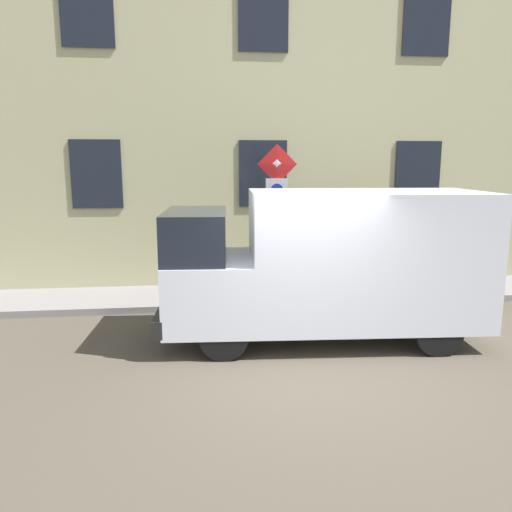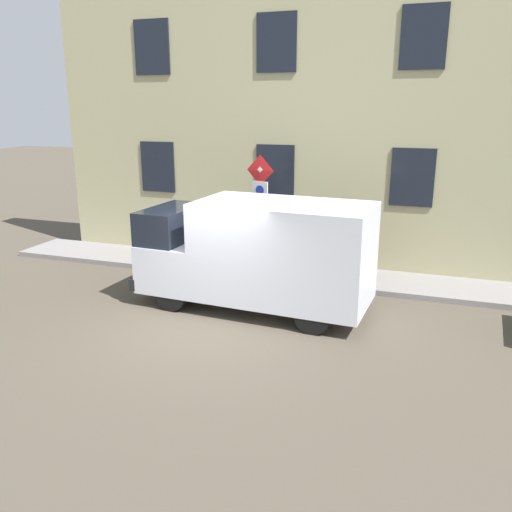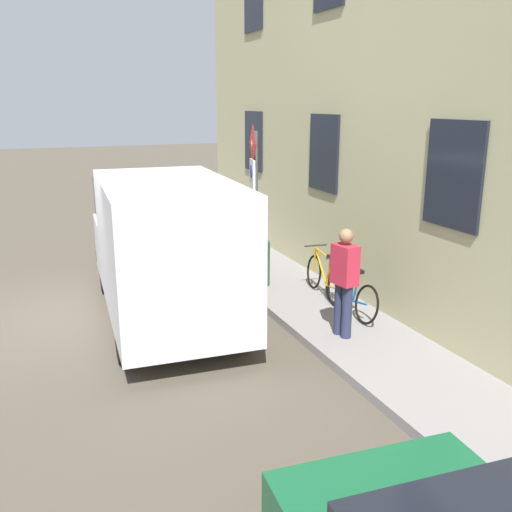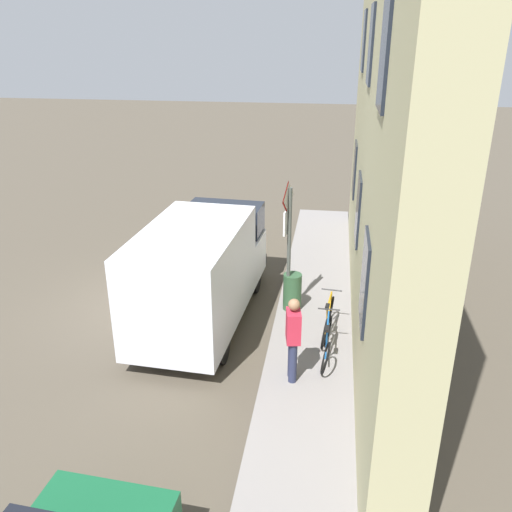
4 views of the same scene
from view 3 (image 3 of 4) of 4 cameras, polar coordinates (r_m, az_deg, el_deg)
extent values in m
plane|color=#4B4338|center=(10.58, -17.93, -5.79)|extent=(80.00, 80.00, 0.00)
cube|color=gray|center=(11.53, 2.72, -2.92)|extent=(1.77, 15.49, 0.14)
cube|color=tan|center=(11.53, 8.87, 17.93)|extent=(0.70, 13.49, 8.46)
cube|color=black|center=(8.35, 19.46, 7.78)|extent=(0.06, 1.10, 1.50)
cube|color=black|center=(11.38, 6.92, 10.35)|extent=(0.06, 1.10, 1.50)
cube|color=black|center=(14.72, -0.23, 11.59)|extent=(0.06, 1.10, 1.50)
cylinder|color=#474C47|center=(10.80, -0.05, 4.54)|extent=(0.09, 0.09, 3.03)
pyramid|color=silver|center=(10.62, -0.48, 11.24)|extent=(0.15, 0.50, 0.50)
pyramid|color=red|center=(10.62, -0.45, 11.24)|extent=(0.14, 0.55, 0.56)
cube|color=white|center=(10.67, -0.37, 8.30)|extent=(0.14, 0.44, 0.56)
cylinder|color=#1933B2|center=(10.66, -0.50, 8.61)|extent=(0.06, 0.24, 0.24)
cube|color=silver|center=(9.16, -8.83, 0.81)|extent=(2.22, 3.91, 2.18)
cube|color=silver|center=(11.78, -10.99, 1.29)|extent=(2.08, 1.52, 1.10)
cube|color=black|center=(11.81, -11.36, 5.76)|extent=(1.98, 1.09, 0.84)
cube|color=black|center=(12.60, -11.40, 0.44)|extent=(2.01, 0.28, 0.28)
cylinder|color=black|center=(11.61, -15.00, -1.71)|extent=(0.27, 0.77, 0.76)
cylinder|color=black|center=(11.83, -6.49, -0.94)|extent=(0.27, 0.77, 0.76)
cylinder|color=black|center=(8.48, -13.27, -8.03)|extent=(0.27, 0.77, 0.76)
cylinder|color=black|center=(8.78, -1.71, -6.75)|extent=(0.27, 0.77, 0.76)
torus|color=black|center=(10.28, 8.07, -3.00)|extent=(0.19, 0.66, 0.65)
torus|color=black|center=(9.44, 11.18, -4.86)|extent=(0.19, 0.66, 0.65)
cylinder|color=#185CAC|center=(9.94, 9.06, -2.44)|extent=(0.05, 0.60, 0.60)
cylinder|color=#185CAC|center=(9.80, 9.35, -1.05)|extent=(0.05, 0.73, 0.07)
cylinder|color=#185CAC|center=(9.65, 10.14, -3.15)|extent=(0.04, 0.19, 0.55)
cylinder|color=#185CAC|center=(9.62, 10.49, -4.69)|extent=(0.04, 0.43, 0.12)
cylinder|color=#185CAC|center=(10.19, 8.19, -1.72)|extent=(0.04, 0.09, 0.50)
cube|color=black|center=(9.50, 10.46, -1.49)|extent=(0.08, 0.20, 0.06)
cylinder|color=#262626|center=(10.08, 8.33, -0.15)|extent=(0.46, 0.04, 0.03)
torus|color=black|center=(11.06, 5.91, -1.60)|extent=(0.18, 0.67, 0.66)
torus|color=black|center=(10.15, 8.12, -3.26)|extent=(0.18, 0.67, 0.66)
cylinder|color=#C98910|center=(10.71, 6.61, -1.05)|extent=(0.10, 0.60, 0.60)
cylinder|color=#C98910|center=(10.57, 6.81, 0.25)|extent=(0.11, 0.73, 0.07)
cylinder|color=#C98910|center=(10.39, 7.37, -1.68)|extent=(0.06, 0.19, 0.55)
cylinder|color=#C98910|center=(10.34, 7.63, -3.12)|extent=(0.08, 0.43, 0.12)
cylinder|color=#C98910|center=(10.97, 5.99, -0.40)|extent=(0.05, 0.09, 0.50)
cube|color=black|center=(10.24, 7.60, -0.13)|extent=(0.10, 0.21, 0.06)
cylinder|color=#262626|center=(10.87, 6.09, 1.07)|extent=(0.46, 0.08, 0.03)
cylinder|color=#262B47|center=(8.80, 9.21, -5.61)|extent=(0.16, 0.16, 0.85)
cylinder|color=#262B47|center=(8.93, 8.45, -5.27)|extent=(0.16, 0.16, 0.85)
cube|color=#BC253A|center=(8.63, 9.03, -0.88)|extent=(0.32, 0.44, 0.62)
sphere|color=#936B4C|center=(8.52, 9.15, 2.03)|extent=(0.22, 0.22, 0.22)
cylinder|color=#2D5133|center=(11.15, 0.28, -0.74)|extent=(0.44, 0.44, 0.90)
camera|label=1|loc=(12.82, -49.83, 6.73)|focal=34.63mm
camera|label=2|loc=(10.45, -81.76, 7.04)|focal=37.33mm
camera|label=4|loc=(5.86, 94.12, 27.33)|focal=37.81mm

